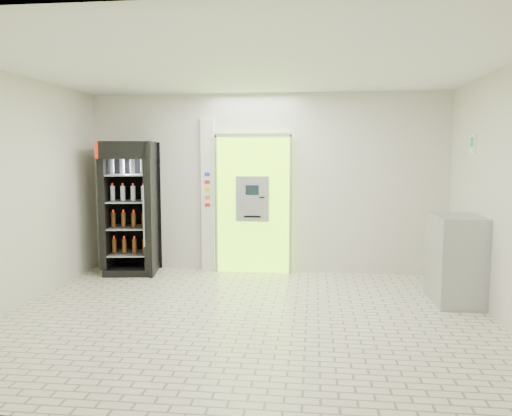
# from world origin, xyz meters

# --- Properties ---
(ground) EXTENTS (6.00, 6.00, 0.00)m
(ground) POSITION_xyz_m (0.00, 0.00, 0.00)
(ground) COLOR beige
(ground) RESTS_ON ground
(room_shell) EXTENTS (6.00, 6.00, 6.00)m
(room_shell) POSITION_xyz_m (0.00, 0.00, 1.84)
(room_shell) COLOR beige
(room_shell) RESTS_ON ground
(atm_assembly) EXTENTS (1.30, 0.24, 2.33)m
(atm_assembly) POSITION_xyz_m (-0.20, 2.41, 1.17)
(atm_assembly) COLOR #8EF014
(atm_assembly) RESTS_ON ground
(pillar) EXTENTS (0.22, 0.11, 2.60)m
(pillar) POSITION_xyz_m (-0.98, 2.45, 1.30)
(pillar) COLOR silver
(pillar) RESTS_ON ground
(beverage_cooler) EXTENTS (0.93, 0.88, 2.19)m
(beverage_cooler) POSITION_xyz_m (-2.22, 2.13, 1.05)
(beverage_cooler) COLOR black
(beverage_cooler) RESTS_ON ground
(steel_cabinet) EXTENTS (0.61, 0.90, 1.17)m
(steel_cabinet) POSITION_xyz_m (2.70, 0.95, 0.59)
(steel_cabinet) COLOR #999CA0
(steel_cabinet) RESTS_ON ground
(exit_sign) EXTENTS (0.02, 0.22, 0.26)m
(exit_sign) POSITION_xyz_m (2.99, 1.40, 2.12)
(exit_sign) COLOR white
(exit_sign) RESTS_ON room_shell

